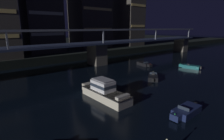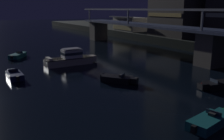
{
  "view_description": "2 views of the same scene",
  "coord_description": "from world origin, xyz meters",
  "px_view_note": "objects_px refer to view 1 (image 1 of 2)",
  "views": [
    {
      "loc": [
        -26.6,
        -4.09,
        9.84
      ],
      "look_at": [
        -6.54,
        20.5,
        2.14
      ],
      "focal_mm": 28.22,
      "sensor_mm": 36.0,
      "label": 1
    },
    {
      "loc": [
        27.74,
        0.26,
        9.38
      ],
      "look_at": [
        -2.31,
        17.17,
        0.94
      ],
      "focal_mm": 40.31,
      "sensor_mm": 36.0,
      "label": 2
    }
  ],
  "objects_px": {
    "speedboat_near_right": "(144,64)",
    "speedboat_mid_right": "(153,77)",
    "river_bridge": "(97,48)",
    "tower_west_tall": "(41,3)",
    "tower_central": "(90,0)",
    "cabin_cruiser_near_left": "(104,91)",
    "speedboat_mid_center": "(190,67)",
    "speedboat_far_left": "(186,111)"
  },
  "relations": [
    {
      "from": "speedboat_near_right",
      "to": "speedboat_mid_right",
      "type": "bearing_deg",
      "value": -131.39
    },
    {
      "from": "river_bridge",
      "to": "tower_west_tall",
      "type": "xyz_separation_m",
      "value": [
        -8.03,
        17.24,
        12.3
      ]
    },
    {
      "from": "river_bridge",
      "to": "speedboat_mid_right",
      "type": "relative_size",
      "value": 19.41
    },
    {
      "from": "speedboat_mid_right",
      "to": "tower_central",
      "type": "bearing_deg",
      "value": 75.12
    },
    {
      "from": "cabin_cruiser_near_left",
      "to": "speedboat_mid_right",
      "type": "xyz_separation_m",
      "value": [
        13.21,
        1.73,
        -0.64
      ]
    },
    {
      "from": "speedboat_mid_center",
      "to": "speedboat_far_left",
      "type": "distance_m",
      "value": 26.04
    },
    {
      "from": "speedboat_near_right",
      "to": "speedboat_far_left",
      "type": "bearing_deg",
      "value": -129.14
    },
    {
      "from": "speedboat_mid_center",
      "to": "speedboat_far_left",
      "type": "height_order",
      "value": "same"
    },
    {
      "from": "speedboat_near_right",
      "to": "speedboat_mid_right",
      "type": "height_order",
      "value": "same"
    },
    {
      "from": "cabin_cruiser_near_left",
      "to": "speedboat_near_right",
      "type": "relative_size",
      "value": 1.76
    },
    {
      "from": "tower_west_tall",
      "to": "speedboat_near_right",
      "type": "distance_m",
      "value": 35.26
    },
    {
      "from": "tower_west_tall",
      "to": "speedboat_mid_center",
      "type": "distance_m",
      "value": 45.5
    },
    {
      "from": "tower_west_tall",
      "to": "speedboat_mid_center",
      "type": "xyz_separation_m",
      "value": [
        23.17,
        -35.57,
        -16.37
      ]
    },
    {
      "from": "river_bridge",
      "to": "speedboat_mid_right",
      "type": "height_order",
      "value": "river_bridge"
    },
    {
      "from": "river_bridge",
      "to": "speedboat_mid_center",
      "type": "bearing_deg",
      "value": -50.47
    },
    {
      "from": "cabin_cruiser_near_left",
      "to": "speedboat_far_left",
      "type": "relative_size",
      "value": 1.77
    },
    {
      "from": "tower_west_tall",
      "to": "cabin_cruiser_near_left",
      "type": "relative_size",
      "value": 3.2
    },
    {
      "from": "river_bridge",
      "to": "cabin_cruiser_near_left",
      "type": "height_order",
      "value": "river_bridge"
    },
    {
      "from": "tower_central",
      "to": "speedboat_far_left",
      "type": "distance_m",
      "value": 56.76
    },
    {
      "from": "speedboat_mid_right",
      "to": "speedboat_far_left",
      "type": "xyz_separation_m",
      "value": [
        -8.76,
        -11.53,
        0.0
      ]
    },
    {
      "from": "tower_west_tall",
      "to": "speedboat_mid_right",
      "type": "relative_size",
      "value": 6.32
    },
    {
      "from": "speedboat_mid_right",
      "to": "speedboat_far_left",
      "type": "bearing_deg",
      "value": -127.23
    },
    {
      "from": "speedboat_near_right",
      "to": "speedboat_mid_center",
      "type": "bearing_deg",
      "value": -54.95
    },
    {
      "from": "river_bridge",
      "to": "tower_central",
      "type": "bearing_deg",
      "value": 61.72
    },
    {
      "from": "tower_west_tall",
      "to": "cabin_cruiser_near_left",
      "type": "height_order",
      "value": "tower_west_tall"
    },
    {
      "from": "river_bridge",
      "to": "speedboat_near_right",
      "type": "relative_size",
      "value": 17.31
    },
    {
      "from": "speedboat_mid_center",
      "to": "speedboat_far_left",
      "type": "relative_size",
      "value": 1.0
    },
    {
      "from": "river_bridge",
      "to": "cabin_cruiser_near_left",
      "type": "relative_size",
      "value": 9.83
    },
    {
      "from": "river_bridge",
      "to": "tower_west_tall",
      "type": "distance_m",
      "value": 22.65
    },
    {
      "from": "speedboat_near_right",
      "to": "speedboat_far_left",
      "type": "height_order",
      "value": "same"
    },
    {
      "from": "tower_central",
      "to": "speedboat_mid_center",
      "type": "relative_size",
      "value": 6.81
    },
    {
      "from": "cabin_cruiser_near_left",
      "to": "speedboat_mid_right",
      "type": "relative_size",
      "value": 1.97
    },
    {
      "from": "speedboat_near_right",
      "to": "cabin_cruiser_near_left",
      "type": "bearing_deg",
      "value": -152.84
    },
    {
      "from": "tower_central",
      "to": "cabin_cruiser_near_left",
      "type": "xyz_separation_m",
      "value": [
        -23.39,
        -40.05,
        -18.76
      ]
    },
    {
      "from": "speedboat_far_left",
      "to": "cabin_cruiser_near_left",
      "type": "bearing_deg",
      "value": 114.38
    },
    {
      "from": "cabin_cruiser_near_left",
      "to": "river_bridge",
      "type": "bearing_deg",
      "value": 57.79
    },
    {
      "from": "tower_west_tall",
      "to": "tower_central",
      "type": "xyz_separation_m",
      "value": [
        18.78,
        2.74,
        3.02
      ]
    },
    {
      "from": "tower_west_tall",
      "to": "tower_central",
      "type": "height_order",
      "value": "tower_central"
    },
    {
      "from": "tower_west_tall",
      "to": "tower_central",
      "type": "bearing_deg",
      "value": 8.29
    },
    {
      "from": "tower_central",
      "to": "speedboat_near_right",
      "type": "bearing_deg",
      "value": -94.06
    },
    {
      "from": "tower_central",
      "to": "speedboat_mid_right",
      "type": "bearing_deg",
      "value": -104.88
    },
    {
      "from": "speedboat_near_right",
      "to": "speedboat_mid_right",
      "type": "distance_m",
      "value": 12.28
    }
  ]
}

